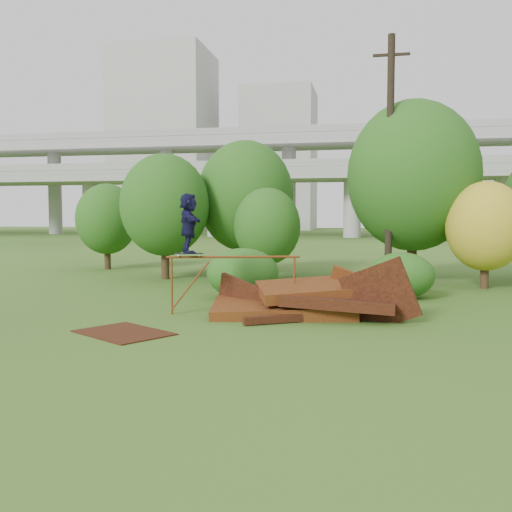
% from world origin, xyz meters
% --- Properties ---
extents(ground, '(240.00, 240.00, 0.00)m').
position_xyz_m(ground, '(0.00, 0.00, 0.00)').
color(ground, '#2D5116').
rests_on(ground, ground).
extents(scrap_pile, '(5.81, 3.48, 2.10)m').
position_xyz_m(scrap_pile, '(0.59, 1.83, 0.38)').
color(scrap_pile, '#3C190A').
rests_on(scrap_pile, ground).
extents(grind_rail, '(3.60, 1.01, 1.62)m').
position_xyz_m(grind_rail, '(-1.38, 1.73, 1.24)').
color(grind_rail, brown).
rests_on(grind_rail, ground).
extents(skateboard, '(0.83, 0.41, 0.08)m').
position_xyz_m(skateboard, '(-2.58, 1.41, 1.68)').
color(skateboard, black).
rests_on(skateboard, grind_rail).
extents(skater, '(1.07, 1.59, 1.64)m').
position_xyz_m(skater, '(-2.58, 1.41, 2.52)').
color(skater, '#121235').
rests_on(skater, skateboard).
extents(flat_plate, '(2.63, 2.44, 0.03)m').
position_xyz_m(flat_plate, '(-3.25, -1.39, 0.01)').
color(flat_plate, '#38190C').
rests_on(flat_plate, ground).
extents(tree_0, '(3.83, 3.83, 5.40)m').
position_xyz_m(tree_0, '(-6.37, 9.73, 3.19)').
color(tree_0, black).
rests_on(tree_0, ground).
extents(tree_1, '(4.45, 4.45, 6.19)m').
position_xyz_m(tree_1, '(-3.36, 12.25, 3.63)').
color(tree_1, black).
rests_on(tree_1, ground).
extents(tree_2, '(2.76, 2.76, 3.89)m').
position_xyz_m(tree_2, '(-1.84, 9.50, 2.29)').
color(tree_2, black).
rests_on(tree_2, ground).
extents(tree_3, '(5.38, 5.38, 7.46)m').
position_xyz_m(tree_3, '(4.02, 10.79, 4.36)').
color(tree_3, black).
rests_on(tree_3, ground).
extents(tree_4, '(2.91, 2.91, 4.02)m').
position_xyz_m(tree_4, '(6.55, 8.97, 2.34)').
color(tree_4, black).
rests_on(tree_4, ground).
extents(tree_6, '(3.13, 3.13, 4.38)m').
position_xyz_m(tree_6, '(-10.86, 13.43, 2.57)').
color(tree_6, black).
rests_on(tree_6, ground).
extents(shrub_left, '(2.40, 2.22, 1.66)m').
position_xyz_m(shrub_left, '(-1.79, 4.72, 0.83)').
color(shrub_left, '#1D5316').
rests_on(shrub_left, ground).
extents(shrub_right, '(2.16, 1.98, 1.53)m').
position_xyz_m(shrub_right, '(3.36, 5.68, 0.76)').
color(shrub_right, '#1D5316').
rests_on(shrub_right, ground).
extents(utility_pole, '(1.40, 0.28, 9.66)m').
position_xyz_m(utility_pole, '(3.02, 9.31, 4.91)').
color(utility_pole, black).
rests_on(utility_pole, ground).
extents(freeway_overpass, '(160.00, 15.00, 13.70)m').
position_xyz_m(freeway_overpass, '(0.00, 62.92, 10.32)').
color(freeway_overpass, gray).
rests_on(freeway_overpass, ground).
extents(building_left, '(18.00, 16.00, 35.00)m').
position_xyz_m(building_left, '(-38.00, 95.00, 17.50)').
color(building_left, '#9E9E99').
rests_on(building_left, ground).
extents(building_right, '(14.00, 14.00, 28.00)m').
position_xyz_m(building_right, '(-16.00, 102.00, 14.00)').
color(building_right, '#9E9E99').
rests_on(building_right, ground).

